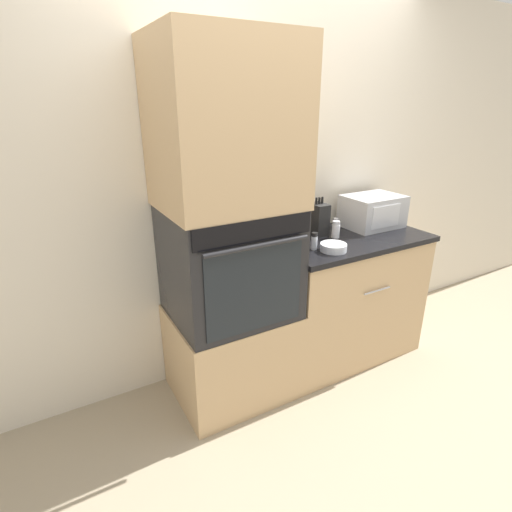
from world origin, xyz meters
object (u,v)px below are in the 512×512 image
(wall_oven, at_px, (230,262))
(condiment_jar_mid, at_px, (314,241))
(microwave, at_px, (372,211))
(condiment_jar_near, at_px, (336,230))
(bowl, at_px, (333,247))
(condiment_jar_far, at_px, (336,225))
(knife_block, at_px, (318,219))

(wall_oven, bearing_deg, condiment_jar_mid, -9.69)
(microwave, height_order, condiment_jar_near, microwave)
(bowl, xyz_separation_m, condiment_jar_far, (0.28, 0.31, 0.02))
(condiment_jar_far, bearing_deg, microwave, -8.60)
(microwave, relative_size, knife_block, 1.57)
(knife_block, xyz_separation_m, condiment_jar_far, (0.17, 0.01, -0.06))
(wall_oven, height_order, microwave, wall_oven)
(condiment_jar_near, bearing_deg, microwave, 10.01)
(microwave, relative_size, condiment_jar_far, 4.44)
(microwave, distance_m, condiment_jar_far, 0.31)
(wall_oven, relative_size, condiment_jar_far, 7.49)
(wall_oven, xyz_separation_m, condiment_jar_far, (0.90, 0.14, 0.05))
(bowl, distance_m, condiment_jar_mid, 0.12)
(wall_oven, xyz_separation_m, knife_block, (0.73, 0.13, 0.12))
(wall_oven, bearing_deg, condiment_jar_near, 1.76)
(condiment_jar_mid, bearing_deg, condiment_jar_near, 23.34)
(wall_oven, relative_size, condiment_jar_mid, 6.34)
(condiment_jar_mid, bearing_deg, microwave, 15.62)
(condiment_jar_far, bearing_deg, wall_oven, -171.18)
(condiment_jar_near, bearing_deg, bowl, -132.79)
(microwave, distance_m, knife_block, 0.47)
(microwave, relative_size, condiment_jar_near, 3.60)
(wall_oven, distance_m, knife_block, 0.75)
(wall_oven, distance_m, condiment_jar_far, 0.91)
(condiment_jar_mid, relative_size, condiment_jar_far, 1.18)
(microwave, xyz_separation_m, knife_block, (-0.46, 0.04, -0.00))
(microwave, xyz_separation_m, condiment_jar_far, (-0.30, 0.05, -0.07))
(microwave, bearing_deg, bowl, -155.28)
(bowl, relative_size, condiment_jar_far, 1.76)
(microwave, bearing_deg, condiment_jar_near, -169.99)
(condiment_jar_near, bearing_deg, wall_oven, -178.24)
(microwave, height_order, condiment_jar_far, microwave)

